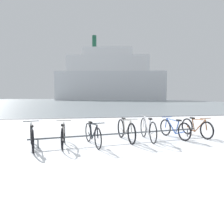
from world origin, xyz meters
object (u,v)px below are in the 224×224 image
Objects in this scene: bicycle_3 at (126,130)px; ferry_ship at (110,79)px; bicycle_0 at (32,137)px; bicycle_1 at (63,135)px; bicycle_2 at (93,134)px; bicycle_4 at (148,129)px; bicycle_5 at (174,129)px; bicycle_6 at (196,128)px.

ferry_ship is (11.82, 71.72, 8.14)m from bicycle_3.
ferry_ship is (14.78, 72.14, 8.16)m from bicycle_0.
bicycle_2 is at bearing -3.97° from bicycle_1.
bicycle_3 is (2.07, 0.34, 0.02)m from bicycle_1.
ferry_ship reaches higher than bicycle_0.
bicycle_0 is 74.09m from ferry_ship.
ferry_ship reaches higher than bicycle_3.
bicycle_4 is (1.96, 0.40, 0.04)m from bicycle_2.
bicycle_1 is 2.09m from bicycle_3.
bicycle_3 is at bearing 179.48° from bicycle_4.
bicycle_1 reaches higher than bicycle_5.
bicycle_2 reaches higher than bicycle_0.
bicycle_1 is at bearing -173.32° from bicycle_4.
bicycle_2 is at bearing -171.36° from bicycle_6.
bicycle_4 is 1.10× the size of bicycle_5.
bicycle_3 is at bearing -176.27° from bicycle_5.
bicycle_1 is (0.89, 0.07, -0.00)m from bicycle_0.
bicycle_1 is at bearing 176.03° from bicycle_2.
bicycle_6 is at bearing -97.19° from ferry_ship.
bicycle_6 is at bearing 4.08° from bicycle_3.
bicycle_4 is (2.85, 0.33, 0.04)m from bicycle_1.
bicycle_5 is 0.04× the size of ferry_ship.
bicycle_0 is at bearing -101.58° from ferry_ship.
bicycle_4 reaches higher than bicycle_5.
bicycle_5 is at bearing 9.84° from bicycle_2.
bicycle_3 is at bearing 7.96° from bicycle_0.
bicycle_3 is 1.08× the size of bicycle_5.
bicycle_6 is 0.04× the size of ferry_ship.
bicycle_4 is 1.07m from bicycle_5.
bicycle_0 is at bearing -175.36° from bicycle_1.
bicycle_0 reaches higher than bicycle_5.
bicycle_4 is at bearing -173.15° from bicycle_5.
bicycle_0 is 1.79m from bicycle_2.
bicycle_3 is 0.98× the size of bicycle_4.
bicycle_2 reaches higher than bicycle_5.
bicycle_5 is at bearing 3.73° from bicycle_3.
ferry_ship is (9.97, 71.60, 8.17)m from bicycle_5.
ferry_ship reaches higher than bicycle_4.
bicycle_2 is at bearing -100.21° from ferry_ship.
ferry_ship is (13.89, 72.06, 8.17)m from bicycle_1.
bicycle_5 is 0.99× the size of bicycle_6.
bicycle_0 is 0.94× the size of bicycle_4.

